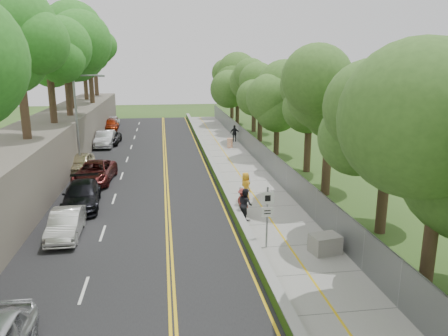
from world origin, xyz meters
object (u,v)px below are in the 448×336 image
Objects in this scene: signpost at (267,211)px; car_2 at (95,172)px; painter_0 at (245,186)px; car_1 at (66,224)px; streetlight at (79,116)px; person_far at (235,133)px; concrete_block at (325,244)px; construction_barrel at (230,143)px.

car_2 is at bearing 126.92° from signpost.
painter_0 is (0.40, 7.64, -0.99)m from signpost.
car_2 is (0.00, 10.55, 0.08)m from car_1.
car_1 is at bearing -84.12° from streetlight.
car_2 is 3.00× the size of person_far.
car_1 is 10.55m from car_2.
signpost is at bearing 159.50° from concrete_block.
painter_0 is 0.98× the size of person_far.
person_far is (1.06, 3.38, 0.44)m from construction_barrel.
signpost reaches higher than concrete_block.
concrete_block is at bearing 95.96° from person_far.
concrete_block is (14.15, -18.00, -4.14)m from streetlight.
construction_barrel is at bearing -25.63° from painter_0.
person_far is at bearing 38.17° from streetlight.
streetlight is 8.03× the size of construction_barrel.
person_far is (0.52, 29.53, 0.49)m from concrete_block.
construction_barrel is at bearing 48.15° from car_2.
painter_0 is (10.45, 4.81, 0.23)m from car_1.
car_1 is 11.51m from painter_0.
painter_0 is (-2.23, 8.62, 0.47)m from concrete_block.
car_1 is at bearing -85.99° from car_2.
construction_barrel is 0.23× the size of car_1.
car_2 is (-12.68, 14.36, 0.32)m from concrete_block.
painter_0 reaches higher than construction_barrel.
construction_barrel is 17.61m from painter_0.
signpost reaches higher than painter_0.
car_1 is at bearing -118.53° from construction_barrel.
car_1 is 2.32× the size of painter_0.
construction_barrel is 0.54× the size of painter_0.
signpost is 2.31× the size of concrete_block.
streetlight is 1.42× the size of car_2.
streetlight is at bearing 124.08° from signpost.
car_1 is (-10.05, 2.83, -1.22)m from signpost.
signpost reaches higher than car_2.
painter_0 is at bearing -95.52° from construction_barrel.
car_2 is at bearing 131.45° from concrete_block.
concrete_block is (0.54, -26.15, -0.05)m from construction_barrel.
signpost is (11.51, -17.02, -2.68)m from streetlight.
streetlight is 4.35× the size of painter_0.
construction_barrel is 3.57m from person_far.
concrete_block is 0.73× the size of painter_0.
construction_barrel reaches higher than concrete_block.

